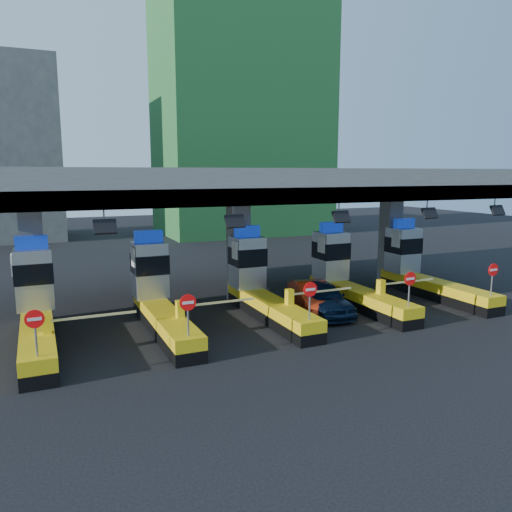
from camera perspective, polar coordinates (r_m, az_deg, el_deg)
name	(u,v)px	position (r m, az deg, el deg)	size (l,w,h in m)	color
ground	(262,314)	(24.43, 0.66, -6.68)	(120.00, 120.00, 0.00)	black
toll_canopy	(239,186)	(26.11, -1.95, 8.01)	(28.00, 12.09, 7.00)	slate
toll_lane_far_left	(36,307)	(22.29, -23.87, -5.38)	(4.43, 8.00, 4.16)	black
toll_lane_left	(158,295)	(22.79, -11.18, -4.42)	(4.43, 8.00, 4.16)	black
toll_lane_center	(259,285)	(24.32, 0.40, -3.35)	(4.43, 8.00, 4.16)	black
toll_lane_right	(346,277)	(26.72, 10.23, -2.34)	(4.43, 8.00, 4.16)	black
toll_lane_far_right	(420,269)	(29.77, 18.24, -1.45)	(4.43, 8.00, 4.16)	black
bg_building_scaffold	(241,107)	(58.05, -1.73, 16.62)	(18.00, 12.00, 28.00)	#1E5926
van	(321,298)	(24.52, 7.49, -4.76)	(1.89, 4.71, 1.60)	black
red_car	(312,297)	(24.86, 6.44, -4.69)	(1.56, 4.48, 1.48)	#B92B0E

